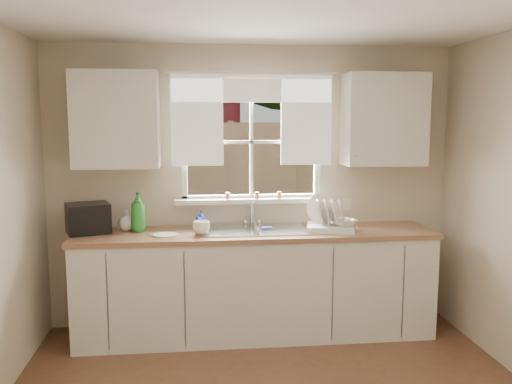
{
  "coord_description": "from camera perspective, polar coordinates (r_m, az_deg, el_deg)",
  "views": [
    {
      "loc": [
        -0.49,
        -2.8,
        1.86
      ],
      "look_at": [
        0.0,
        1.65,
        1.25
      ],
      "focal_mm": 38.0,
      "sensor_mm": 36.0,
      "label": 1
    }
  ],
  "objects": [
    {
      "name": "soap_bottle_b",
      "position": [
        4.69,
        -5.81,
        -2.9
      ],
      "size": [
        0.1,
        0.1,
        0.17
      ],
      "primitive_type": "imported",
      "rotation": [
        0.0,
        0.0,
        0.31
      ],
      "color": "blue",
      "rests_on": "countertop"
    },
    {
      "name": "saucer",
      "position": [
        4.5,
        -9.54,
        -4.46
      ],
      "size": [
        0.2,
        0.2,
        0.01
      ],
      "primitive_type": "cylinder",
      "color": "white",
      "rests_on": "countertop"
    },
    {
      "name": "black_appliance",
      "position": [
        4.74,
        -17.27,
        -2.65
      ],
      "size": [
        0.42,
        0.39,
        0.25
      ],
      "primitive_type": "cube",
      "rotation": [
        0.0,
        0.0,
        0.33
      ],
      "color": "black",
      "rests_on": "countertop"
    },
    {
      "name": "curtains",
      "position": [
        4.78,
        -0.4,
        8.64
      ],
      "size": [
        1.5,
        0.03,
        0.81
      ],
      "color": "white",
      "rests_on": "room_walls"
    },
    {
      "name": "window",
      "position": [
        4.85,
        -0.45,
        3.32
      ],
      "size": [
        1.38,
        0.16,
        1.06
      ],
      "color": "white",
      "rests_on": "room_walls"
    },
    {
      "name": "wall_outlet",
      "position": [
        5.04,
        9.57,
        -1.25
      ],
      "size": [
        0.08,
        0.01,
        0.12
      ],
      "primitive_type": "cube",
      "color": "beige",
      "rests_on": "room_walls"
    },
    {
      "name": "dish_rack",
      "position": [
        4.66,
        7.76,
        -3.1
      ],
      "size": [
        0.44,
        0.37,
        0.3
      ],
      "color": "white",
      "rests_on": "countertop"
    },
    {
      "name": "bowl",
      "position": [
        4.64,
        9.23,
        -3.18
      ],
      "size": [
        0.28,
        0.28,
        0.05
      ],
      "primitive_type": "imported",
      "rotation": [
        0.0,
        0.0,
        0.43
      ],
      "color": "white",
      "rests_on": "dish_rack"
    },
    {
      "name": "sink",
      "position": [
        4.66,
        -0.08,
        -4.93
      ],
      "size": [
        0.88,
        0.52,
        0.4
      ],
      "color": "#B7B7BC",
      "rests_on": "countertop"
    },
    {
      "name": "base_cabinets",
      "position": [
        4.73,
        -0.04,
        -9.78
      ],
      "size": [
        3.0,
        0.62,
        0.87
      ],
      "primitive_type": "cube",
      "color": "silver",
      "rests_on": "ground"
    },
    {
      "name": "room_walls",
      "position": [
        2.85,
        3.77,
        -4.91
      ],
      "size": [
        3.62,
        4.02,
        2.5
      ],
      "color": "beige",
      "rests_on": "ground"
    },
    {
      "name": "upper_cabinet_right",
      "position": [
        4.91,
        13.35,
        7.43
      ],
      "size": [
        0.7,
        0.33,
        0.8
      ],
      "primitive_type": "cube",
      "color": "silver",
      "rests_on": "room_walls"
    },
    {
      "name": "cup",
      "position": [
        4.49,
        -5.78,
        -3.79
      ],
      "size": [
        0.16,
        0.16,
        0.11
      ],
      "primitive_type": "imported",
      "rotation": [
        0.0,
        0.0,
        0.17
      ],
      "color": "white",
      "rests_on": "countertop"
    },
    {
      "name": "upper_cabinet_left",
      "position": [
        4.68,
        -14.51,
        7.38
      ],
      "size": [
        0.7,
        0.33,
        0.8
      ],
      "primitive_type": "cube",
      "color": "silver",
      "rests_on": "room_walls"
    },
    {
      "name": "countertop",
      "position": [
        4.62,
        -0.04,
        -4.38
      ],
      "size": [
        3.04,
        0.65,
        0.04
      ],
      "primitive_type": "cube",
      "color": "#916548",
      "rests_on": "base_cabinets"
    },
    {
      "name": "soap_bottle_c",
      "position": [
        4.75,
        -13.48,
        -2.9
      ],
      "size": [
        0.16,
        0.16,
        0.18
      ],
      "primitive_type": "imported",
      "rotation": [
        0.0,
        0.0,
        0.13
      ],
      "color": "beige",
      "rests_on": "countertop"
    },
    {
      "name": "backyard",
      "position": [
        11.38,
        -0.85,
        15.86
      ],
      "size": [
        20.0,
        10.0,
        6.13
      ],
      "color": "#335421",
      "rests_on": "ground"
    },
    {
      "name": "sill_jars",
      "position": [
        4.82,
        -0.14,
        -0.36
      ],
      "size": [
        0.5,
        0.04,
        0.06
      ],
      "color": "brown",
      "rests_on": "window"
    },
    {
      "name": "soap_bottle_a",
      "position": [
        4.67,
        -12.31,
        -2.02
      ],
      "size": [
        0.17,
        0.17,
        0.34
      ],
      "primitive_type": "imported",
      "rotation": [
        0.0,
        0.0,
        0.42
      ],
      "color": "#2A832E",
      "rests_on": "countertop"
    }
  ]
}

